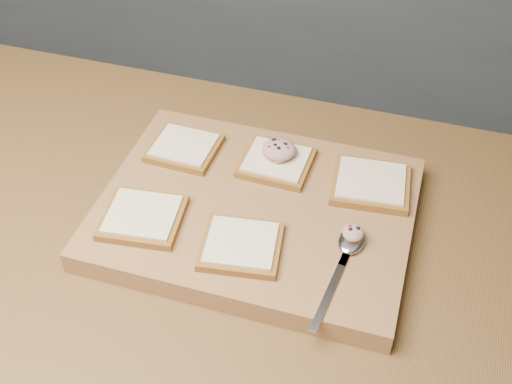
# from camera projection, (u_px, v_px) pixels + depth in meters

# --- Properties ---
(island_counter) EXTENTS (2.00, 0.80, 0.90)m
(island_counter) POSITION_uv_depth(u_px,v_px,m) (214.00, 382.00, 1.31)
(island_counter) COLOR slate
(island_counter) RESTS_ON ground
(back_counter) EXTENTS (3.60, 0.62, 0.94)m
(back_counter) POSITION_uv_depth(u_px,v_px,m) (349.00, 31.00, 2.28)
(back_counter) COLOR slate
(back_counter) RESTS_ON ground
(cutting_board) EXTENTS (0.48, 0.36, 0.04)m
(cutting_board) POSITION_uv_depth(u_px,v_px,m) (256.00, 212.00, 1.01)
(cutting_board) COLOR #A26E45
(cutting_board) RESTS_ON island_counter
(bread_far_left) EXTENTS (0.11, 0.10, 0.02)m
(bread_far_left) POSITION_uv_depth(u_px,v_px,m) (184.00, 148.00, 1.08)
(bread_far_left) COLOR #916025
(bread_far_left) RESTS_ON cutting_board
(bread_far_center) EXTENTS (0.12, 0.11, 0.02)m
(bread_far_center) POSITION_uv_depth(u_px,v_px,m) (276.00, 162.00, 1.05)
(bread_far_center) COLOR #916025
(bread_far_center) RESTS_ON cutting_board
(bread_far_right) EXTENTS (0.13, 0.12, 0.02)m
(bread_far_right) POSITION_uv_depth(u_px,v_px,m) (371.00, 184.00, 1.02)
(bread_far_right) COLOR #916025
(bread_far_right) RESTS_ON cutting_board
(bread_near_left) EXTENTS (0.13, 0.12, 0.02)m
(bread_near_left) POSITION_uv_depth(u_px,v_px,m) (143.00, 217.00, 0.96)
(bread_near_left) COLOR #916025
(bread_near_left) RESTS_ON cutting_board
(bread_near_center) EXTENTS (0.13, 0.12, 0.02)m
(bread_near_center) POSITION_uv_depth(u_px,v_px,m) (241.00, 245.00, 0.92)
(bread_near_center) COLOR #916025
(bread_near_center) RESTS_ON cutting_board
(tuna_salad_dollop) EXTENTS (0.06, 0.05, 0.03)m
(tuna_salad_dollop) POSITION_uv_depth(u_px,v_px,m) (279.00, 149.00, 1.04)
(tuna_salad_dollop) COLOR tan
(tuna_salad_dollop) RESTS_ON bread_far_center
(spoon) EXTENTS (0.05, 0.20, 0.01)m
(spoon) POSITION_uv_depth(u_px,v_px,m) (349.00, 247.00, 0.92)
(spoon) COLOR silver
(spoon) RESTS_ON cutting_board
(spoon_salad) EXTENTS (0.03, 0.03, 0.02)m
(spoon_salad) POSITION_uv_depth(u_px,v_px,m) (353.00, 232.00, 0.92)
(spoon_salad) COLOR tan
(spoon_salad) RESTS_ON spoon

